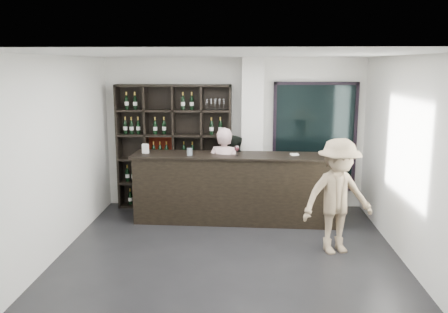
# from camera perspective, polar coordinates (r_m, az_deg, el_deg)

# --- Properties ---
(floor) EXTENTS (5.00, 5.50, 0.01)m
(floor) POSITION_cam_1_polar(r_m,az_deg,el_deg) (6.97, 0.53, -12.42)
(floor) COLOR black
(floor) RESTS_ON ground
(wine_shelf) EXTENTS (2.20, 0.35, 2.40)m
(wine_shelf) POSITION_cam_1_polar(r_m,az_deg,el_deg) (9.20, -5.99, 1.14)
(wine_shelf) COLOR black
(wine_shelf) RESTS_ON floor
(structural_column) EXTENTS (0.40, 0.40, 2.90)m
(structural_column) POSITION_cam_1_polar(r_m,az_deg,el_deg) (8.96, 3.41, 2.53)
(structural_column) COLOR silver
(structural_column) RESTS_ON floor
(glass_panel) EXTENTS (1.60, 0.08, 2.10)m
(glass_panel) POSITION_cam_1_polar(r_m,az_deg,el_deg) (9.28, 10.83, 2.33)
(glass_panel) COLOR black
(glass_panel) RESTS_ON floor
(tasting_counter) EXTENTS (3.69, 0.76, 1.22)m
(tasting_counter) POSITION_cam_1_polar(r_m,az_deg,el_deg) (8.43, 1.61, -3.82)
(tasting_counter) COLOR black
(tasting_counter) RESTS_ON floor
(taster_pink) EXTENTS (0.69, 0.53, 1.68)m
(taster_pink) POSITION_cam_1_polar(r_m,az_deg,el_deg) (8.48, 0.02, -2.13)
(taster_pink) COLOR #C7A1A1
(taster_pink) RESTS_ON floor
(taster_black) EXTENTS (0.89, 0.79, 1.52)m
(taster_black) POSITION_cam_1_polar(r_m,az_deg,el_deg) (8.68, 0.94, -2.36)
(taster_black) COLOR black
(taster_black) RESTS_ON floor
(customer) EXTENTS (1.26, 0.96, 1.72)m
(customer) POSITION_cam_1_polar(r_m,az_deg,el_deg) (7.18, 13.53, -4.70)
(customer) COLOR #927C5F
(customer) RESTS_ON floor
(wine_glass) EXTENTS (0.09, 0.09, 0.21)m
(wine_glass) POSITION_cam_1_polar(r_m,az_deg,el_deg) (8.15, 1.54, 0.79)
(wine_glass) COLOR white
(wine_glass) RESTS_ON tasting_counter
(spit_cup) EXTENTS (0.10, 0.10, 0.13)m
(spit_cup) POSITION_cam_1_polar(r_m,az_deg,el_deg) (8.22, -4.15, 0.56)
(spit_cup) COLOR silver
(spit_cup) RESTS_ON tasting_counter
(napkin_stack) EXTENTS (0.15, 0.15, 0.02)m
(napkin_stack) POSITION_cam_1_polar(r_m,az_deg,el_deg) (8.33, 8.47, 0.25)
(napkin_stack) COLOR white
(napkin_stack) RESTS_ON tasting_counter
(card_stand) EXTENTS (0.12, 0.09, 0.17)m
(card_stand) POSITION_cam_1_polar(r_m,az_deg,el_deg) (8.50, -9.44, 0.94)
(card_stand) COLOR white
(card_stand) RESTS_ON tasting_counter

